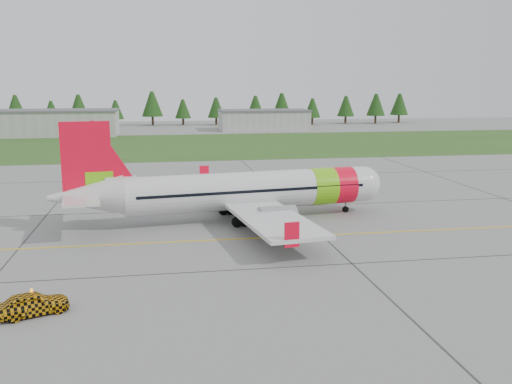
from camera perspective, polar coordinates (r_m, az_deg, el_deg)
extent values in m
plane|color=gray|center=(40.54, -4.03, -7.90)|extent=(320.00, 320.00, 0.00)
cylinder|color=silver|center=(54.74, -0.52, 0.18)|extent=(24.19, 6.81, 3.59)
sphere|color=silver|center=(59.27, 10.61, 0.82)|extent=(3.59, 3.59, 3.59)
cone|color=silver|center=(52.40, -16.62, -0.41)|extent=(6.87, 4.43, 3.59)
cube|color=black|center=(59.35, 10.86, 1.14)|extent=(1.78, 2.57, 0.52)
cylinder|color=#71CB0F|center=(57.27, 6.54, 0.59)|extent=(2.87, 3.96, 3.67)
cylinder|color=red|center=(58.20, 8.53, 0.70)|extent=(2.51, 3.91, 3.67)
cube|color=silver|center=(54.80, -0.98, -0.89)|extent=(9.02, 29.87, 0.33)
cube|color=red|center=(68.45, -5.20, 1.88)|extent=(1.12, 0.31, 1.84)
cube|color=red|center=(40.91, 3.61, -4.28)|extent=(1.12, 0.31, 1.84)
cylinder|color=gray|center=(60.05, -1.09, -0.34)|extent=(3.55, 2.37, 1.93)
cylinder|color=gray|center=(50.63, 2.15, -2.47)|extent=(3.55, 2.37, 1.93)
cube|color=red|center=(51.90, -16.60, 2.94)|extent=(4.24, 0.90, 6.99)
cube|color=#71CB0F|center=(52.23, -15.38, 0.80)|extent=(2.42, 0.71, 2.21)
cube|color=silver|center=(52.35, -17.14, -0.20)|extent=(4.36, 10.89, 0.20)
cylinder|color=slate|center=(58.86, 8.95, -1.39)|extent=(0.17, 0.17, 1.29)
cylinder|color=black|center=(58.93, 8.94, -1.70)|extent=(0.66, 0.34, 0.63)
cylinder|color=slate|center=(57.19, -2.60, -1.39)|extent=(0.20, 0.20, 1.75)
cylinder|color=black|center=(57.19, -2.95, -1.80)|extent=(1.00, 0.54, 0.96)
cylinder|color=slate|center=(52.35, -1.15, -2.54)|extent=(0.20, 0.20, 1.75)
cylinder|color=black|center=(52.34, -1.53, -2.99)|extent=(1.00, 0.54, 0.96)
imported|color=#F8B40D|center=(34.98, -21.60, -8.30)|extent=(1.87, 2.00, 4.01)
cube|color=#30561E|center=(120.96, -7.87, 4.63)|extent=(320.00, 50.00, 0.03)
cube|color=gold|center=(48.15, -4.97, -4.84)|extent=(120.00, 0.25, 0.02)
cube|color=#A8A8A3|center=(150.87, -19.80, 6.46)|extent=(32.00, 14.00, 6.00)
cube|color=#A8A8A3|center=(159.15, 0.77, 7.16)|extent=(24.00, 12.00, 5.20)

